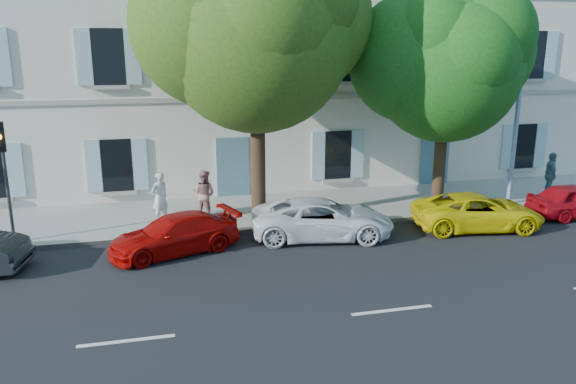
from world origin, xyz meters
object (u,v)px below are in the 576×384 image
object	(u,v)px
street_lamp	(524,75)
pedestrian_a	(160,198)
car_red_coupe	(174,234)
traffic_light	(2,157)
tree_left	(256,36)
tree_right	(446,67)
pedestrian_c	(551,175)
pedestrian_b	(204,194)
car_white_coupe	(322,219)
car_yellow_supercar	(478,212)

from	to	relation	value
street_lamp	pedestrian_a	size ratio (longest dim) A/B	4.84
car_red_coupe	traffic_light	size ratio (longest dim) A/B	1.05
car_red_coupe	tree_left	distance (m)	6.69
traffic_light	pedestrian_a	xyz separation A→B (m)	(4.44, 1.05, -1.81)
tree_right	pedestrian_c	xyz separation A→B (m)	(5.23, 0.64, -4.22)
pedestrian_c	pedestrian_a	bearing A→B (deg)	110.47
pedestrian_b	street_lamp	bearing A→B (deg)	-150.41
pedestrian_b	car_white_coupe	bearing A→B (deg)	179.16
car_white_coupe	tree_right	distance (m)	6.86
tree_right	traffic_light	size ratio (longest dim) A/B	2.15
tree_right	tree_left	bearing A→B (deg)	178.76
tree_left	tree_right	distance (m)	6.67
traffic_light	car_yellow_supercar	bearing A→B (deg)	-6.46
pedestrian_c	tree_right	bearing A→B (deg)	118.28
tree_right	pedestrian_b	bearing A→B (deg)	172.70
car_red_coupe	street_lamp	world-z (taller)	street_lamp
car_red_coupe	car_white_coupe	size ratio (longest dim) A/B	0.86
car_red_coupe	pedestrian_a	size ratio (longest dim) A/B	2.22
tree_left	traffic_light	xyz separation A→B (m)	(-7.69, -0.32, -3.45)
traffic_light	pedestrian_c	bearing A→B (deg)	2.40
tree_left	street_lamp	world-z (taller)	tree_left
car_red_coupe	pedestrian_c	xyz separation A→B (m)	(14.73, 2.40, 0.48)
car_red_coupe	tree_left	xyz separation A→B (m)	(2.91, 1.90, 5.72)
car_red_coupe	car_white_coupe	world-z (taller)	car_white_coupe
pedestrian_a	pedestrian_c	distance (m)	15.08
car_yellow_supercar	pedestrian_c	distance (m)	5.36
car_red_coupe	tree_right	bearing A→B (deg)	81.85
pedestrian_b	tree_left	bearing A→B (deg)	-172.69
car_white_coupe	car_yellow_supercar	bearing A→B (deg)	-83.91
car_yellow_supercar	tree_left	world-z (taller)	tree_left
car_yellow_supercar	pedestrian_a	size ratio (longest dim) A/B	2.45
car_red_coupe	tree_left	bearing A→B (deg)	104.52
tree_left	pedestrian_a	world-z (taller)	tree_left
tree_right	traffic_light	world-z (taller)	tree_right
pedestrian_c	car_red_coupe	bearing A→B (deg)	120.57
car_yellow_supercar	pedestrian_c	xyz separation A→B (m)	(4.73, 2.49, 0.45)
pedestrian_b	traffic_light	bearing A→B (deg)	47.09
car_red_coupe	pedestrian_b	size ratio (longest dim) A/B	2.29
tree_left	tree_right	world-z (taller)	tree_left
pedestrian_a	street_lamp	bearing A→B (deg)	139.19
car_red_coupe	pedestrian_b	world-z (taller)	pedestrian_b
traffic_light	pedestrian_c	size ratio (longest dim) A/B	2.07
traffic_light	tree_left	bearing A→B (deg)	2.41
tree_right	traffic_light	bearing A→B (deg)	-179.27
car_white_coupe	traffic_light	bearing A→B (deg)	92.15
car_yellow_supercar	traffic_light	distance (m)	15.05
street_lamp	pedestrian_c	xyz separation A→B (m)	(2.17, 0.69, -3.93)
car_yellow_supercar	pedestrian_b	bearing A→B (deg)	80.42
car_red_coupe	street_lamp	size ratio (longest dim) A/B	0.46
car_white_coupe	street_lamp	bearing A→B (deg)	-69.69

